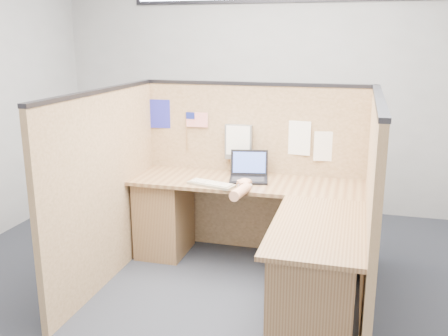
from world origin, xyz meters
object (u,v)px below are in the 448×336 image
(keyboard, at_px, (211,184))
(mouse, at_px, (245,185))
(l_desk, at_px, (258,238))
(laptop, at_px, (250,173))

(keyboard, xyz_separation_m, mouse, (0.28, 0.00, 0.01))
(l_desk, xyz_separation_m, keyboard, (-0.43, 0.19, 0.35))
(laptop, xyz_separation_m, mouse, (0.02, -0.27, -0.03))
(l_desk, relative_size, laptop, 5.40)
(l_desk, bearing_deg, keyboard, 156.30)
(l_desk, height_order, laptop, laptop)
(laptop, height_order, keyboard, laptop)
(l_desk, distance_m, keyboard, 0.59)
(laptop, xyz_separation_m, keyboard, (-0.27, -0.27, -0.04))
(keyboard, bearing_deg, laptop, 60.48)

